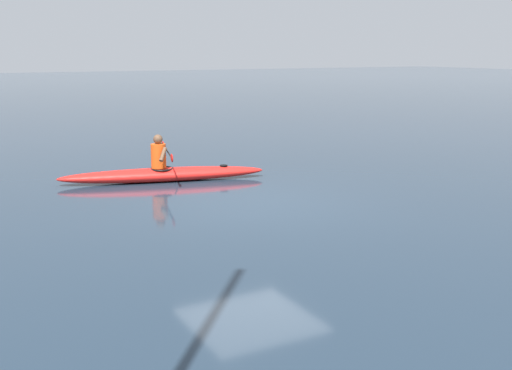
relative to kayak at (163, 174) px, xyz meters
name	(u,v)px	position (x,y,z in m)	size (l,w,h in m)	color
ground_plane	(250,202)	(-0.80, 2.71, -0.16)	(160.00, 160.00, 0.00)	#1E2D3D
kayak	(163,174)	(0.00, 0.00, 0.00)	(4.68, 1.76, 0.32)	red
kayaker	(159,153)	(0.07, -0.02, 0.49)	(0.68, 2.27, 0.77)	#E04C14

